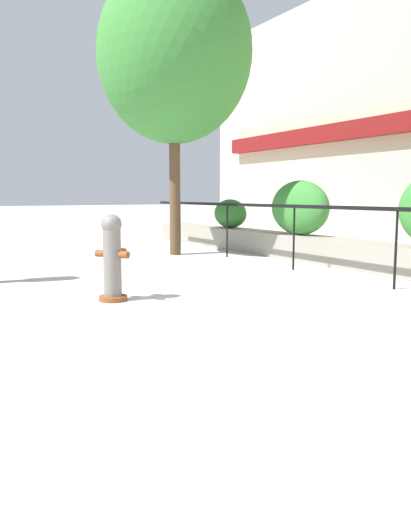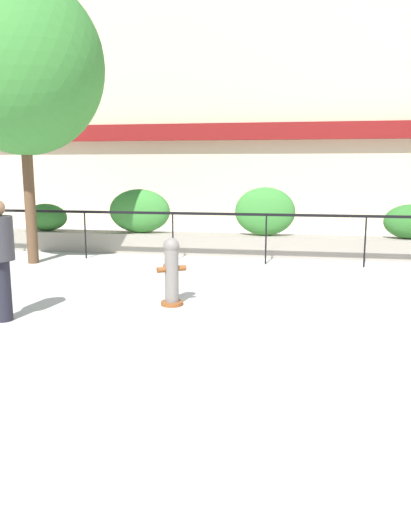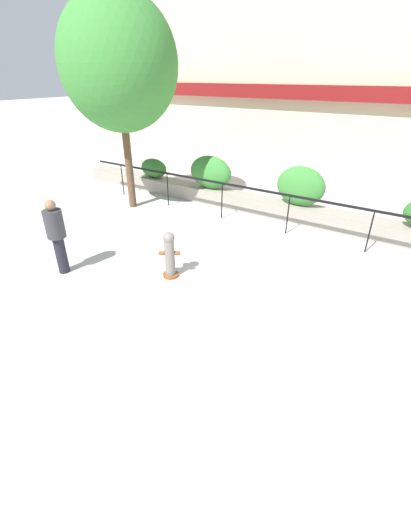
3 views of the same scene
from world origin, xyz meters
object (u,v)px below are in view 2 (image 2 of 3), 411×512
hedge_bush_2 (265,212)px  fire_hydrant (172,271)px  street_tree (21,67)px  hedge_bush_3 (411,222)px  hedge_bush_0 (46,217)px  hedge_bush_1 (140,211)px  pedestrian (0,253)px

hedge_bush_2 → fire_hydrant: hedge_bush_2 is taller
street_tree → hedge_bush_2: bearing=19.7°
fire_hydrant → hedge_bush_3: bearing=45.9°
hedge_bush_0 → hedge_bush_3: size_ratio=0.93×
hedge_bush_1 → fire_hydrant: bearing=-67.5°
hedge_bush_1 → street_tree: size_ratio=0.26×
hedge_bush_3 → street_tree: (-8.55, -1.85, 3.37)m
hedge_bush_2 → fire_hydrant: size_ratio=1.36×
hedge_bush_0 → street_tree: bearing=-72.3°
hedge_bush_3 → fire_hydrant: size_ratio=1.15×
fire_hydrant → hedge_bush_2: bearing=75.7°
hedge_bush_1 → hedge_bush_3: size_ratio=1.28×
street_tree → hedge_bush_1: bearing=43.0°
hedge_bush_2 → street_tree: size_ratio=0.24×
street_tree → hedge_bush_0: bearing=107.7°
hedge_bush_1 → pedestrian: (-0.21, -5.94, -0.07)m
hedge_bush_1 → hedge_bush_2: hedge_bush_2 is taller
hedge_bush_2 → hedge_bush_3: size_ratio=1.18×
pedestrian → hedge_bush_0: bearing=111.6°
hedge_bush_0 → hedge_bush_2: (5.74, 0.00, 0.23)m
hedge_bush_0 → fire_hydrant: size_ratio=1.07×
hedge_bush_2 → hedge_bush_3: (3.40, 0.00, -0.19)m
hedge_bush_2 → street_tree: 6.34m
hedge_bush_0 → fire_hydrant: 6.57m
pedestrian → hedge_bush_3: bearing=41.2°
pedestrian → hedge_bush_2: bearing=60.3°
hedge_bush_3 → pedestrian: (-6.79, -5.94, 0.08)m
hedge_bush_3 → pedestrian: pedestrian is taller
hedge_bush_2 → street_tree: street_tree is taller
fire_hydrant → pedestrian: size_ratio=0.62×
street_tree → pedestrian: street_tree is taller
hedge_bush_1 → hedge_bush_2: size_ratio=1.08×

